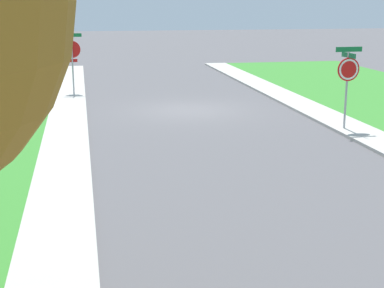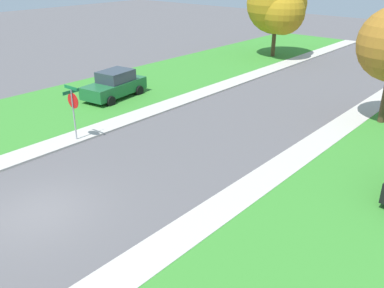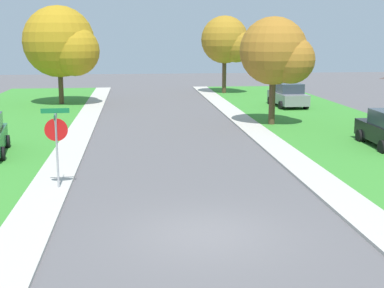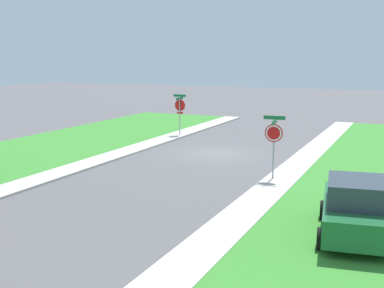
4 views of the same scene
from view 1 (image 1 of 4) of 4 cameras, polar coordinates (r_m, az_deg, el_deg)
name	(u,v)px [view 1 (image 1 of 4)]	position (r m, az deg, el deg)	size (l,w,h in m)	color
ground_plane	(190,110)	(23.05, -0.23, 3.31)	(120.00, 120.00, 0.00)	#565456
sidewalk_east	(57,235)	(11.12, -13.01, -8.67)	(1.40, 56.00, 0.10)	#B7B2A8
stop_sign_near_corner	(72,53)	(27.24, -11.62, 8.66)	(0.92, 0.92, 2.77)	#9E9EA3
stop_sign_far_corner	(348,74)	(19.72, 14.96, 6.58)	(0.92, 0.92, 2.77)	#9E9EA3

